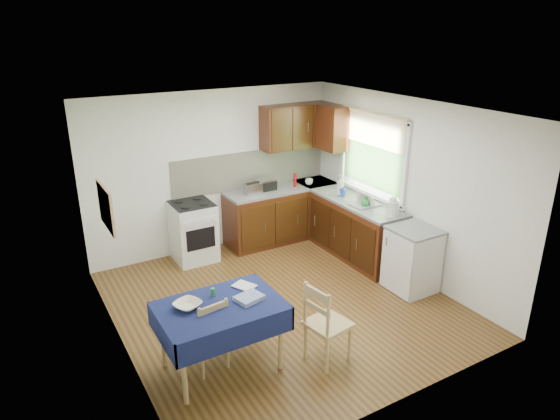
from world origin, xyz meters
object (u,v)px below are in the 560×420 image
dining_table (220,314)px  toaster (253,189)px  sandwich_press (265,184)px  dish_rack (365,204)px  kettle (393,207)px  chair_near (325,321)px  chair_far (209,332)px

dining_table → toaster: (1.68, 2.51, 0.34)m
toaster → sandwich_press: toaster is taller
dish_rack → kettle: size_ratio=1.45×
dining_table → sandwich_press: (1.97, 2.63, 0.34)m
dish_rack → dining_table: bearing=-160.8°
dish_rack → chair_near: bearing=-142.3°
chair_near → toaster: bearing=-22.9°
toaster → kettle: bearing=-74.7°
chair_near → toaster: toaster is taller
sandwich_press → chair_near: bearing=-128.2°
toaster → chair_far: bearing=-145.8°
chair_far → dish_rack: dish_rack is taller
chair_near → kettle: (1.95, 1.18, 0.53)m
sandwich_press → kettle: 2.14m
chair_far → kettle: (3.04, 0.68, 0.58)m
sandwich_press → kettle: size_ratio=1.05×
dining_table → sandwich_press: size_ratio=4.26×
dish_rack → kettle: kettle is taller
dish_rack → kettle: 0.54m
toaster → dish_rack: bearing=-66.2°
dining_table → chair_far: bearing=148.9°
chair_far → sandwich_press: size_ratio=2.87×
toaster → sandwich_press: 0.31m
toaster → dining_table: bearing=-143.5°
dining_table → chair_far: chair_far is taller
sandwich_press → dish_rack: (0.91, -1.39, -0.06)m
chair_near → dish_rack: (1.89, 1.70, 0.43)m
dining_table → chair_far: (-0.11, 0.05, -0.20)m
chair_near → toaster: (0.70, 2.96, 0.50)m
chair_far → kettle: size_ratio=3.01×
chair_near → kettle: kettle is taller
dish_rack → sandwich_press: bearing=118.9°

